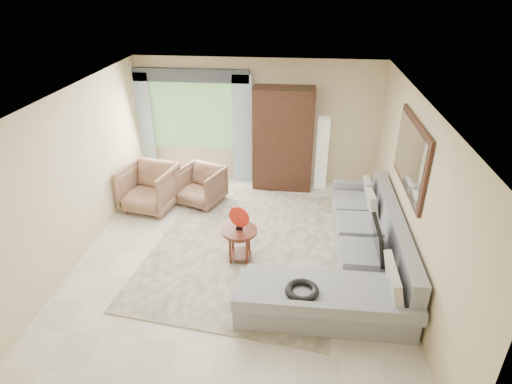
# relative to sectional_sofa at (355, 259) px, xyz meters

# --- Properties ---
(ground) EXTENTS (6.00, 6.00, 0.00)m
(ground) POSITION_rel_sectional_sofa_xyz_m (-1.78, 0.18, -0.28)
(ground) COLOR silver
(ground) RESTS_ON ground
(area_rug) EXTENTS (3.48, 4.35, 0.02)m
(area_rug) POSITION_rel_sectional_sofa_xyz_m (-1.66, 0.59, -0.27)
(area_rug) COLOR #BEB197
(area_rug) RESTS_ON ground
(sectional_sofa) EXTENTS (2.30, 3.46, 0.90)m
(sectional_sofa) POSITION_rel_sectional_sofa_xyz_m (0.00, 0.00, 0.00)
(sectional_sofa) COLOR gray
(sectional_sofa) RESTS_ON ground
(tv_screen) EXTENTS (0.14, 0.74, 0.48)m
(tv_screen) POSITION_rel_sectional_sofa_xyz_m (0.27, -0.11, 0.44)
(tv_screen) COLOR black
(tv_screen) RESTS_ON sectional_sofa
(garden_hose) EXTENTS (0.43, 0.43, 0.09)m
(garden_hose) POSITION_rel_sectional_sofa_xyz_m (-0.78, -1.10, 0.26)
(garden_hose) COLOR black
(garden_hose) RESTS_ON sectional_sofa
(coffee_table) EXTENTS (0.56, 0.56, 0.56)m
(coffee_table) POSITION_rel_sectional_sofa_xyz_m (-1.75, 0.19, 0.01)
(coffee_table) COLOR #451D12
(coffee_table) RESTS_ON ground
(red_disc) EXTENTS (0.33, 0.15, 0.34)m
(red_disc) POSITION_rel_sectional_sofa_xyz_m (-1.75, 0.19, 0.50)
(red_disc) COLOR red
(red_disc) RESTS_ON coffee_table
(armchair_left) EXTENTS (1.09, 1.11, 0.86)m
(armchair_left) POSITION_rel_sectional_sofa_xyz_m (-3.69, 1.67, 0.15)
(armchair_left) COLOR #855C48
(armchair_left) RESTS_ON ground
(armchair_right) EXTENTS (1.02, 1.03, 0.73)m
(armchair_right) POSITION_rel_sectional_sofa_xyz_m (-2.77, 1.98, 0.08)
(armchair_right) COLOR brown
(armchair_right) RESTS_ON ground
(potted_plant) EXTENTS (0.61, 0.55, 0.59)m
(potted_plant) POSITION_rel_sectional_sofa_xyz_m (-4.16, 2.77, 0.01)
(potted_plant) COLOR #999999
(potted_plant) RESTS_ON ground
(armoire) EXTENTS (1.20, 0.55, 2.10)m
(armoire) POSITION_rel_sectional_sofa_xyz_m (-1.23, 2.90, 0.77)
(armoire) COLOR black
(armoire) RESTS_ON ground
(floor_lamp) EXTENTS (0.24, 0.24, 1.50)m
(floor_lamp) POSITION_rel_sectional_sofa_xyz_m (-0.43, 2.96, 0.47)
(floor_lamp) COLOR silver
(floor_lamp) RESTS_ON ground
(window) EXTENTS (1.80, 0.04, 1.40)m
(window) POSITION_rel_sectional_sofa_xyz_m (-3.13, 3.15, 1.12)
(window) COLOR #669E59
(window) RESTS_ON wall_back
(curtain_left) EXTENTS (0.40, 0.08, 2.30)m
(curtain_left) POSITION_rel_sectional_sofa_xyz_m (-4.18, 3.06, 0.87)
(curtain_left) COLOR #9EB7CC
(curtain_left) RESTS_ON ground
(curtain_right) EXTENTS (0.40, 0.08, 2.30)m
(curtain_right) POSITION_rel_sectional_sofa_xyz_m (-2.08, 3.06, 0.87)
(curtain_right) COLOR #9EB7CC
(curtain_right) RESTS_ON ground
(valance) EXTENTS (2.40, 0.12, 0.26)m
(valance) POSITION_rel_sectional_sofa_xyz_m (-3.13, 3.08, 1.97)
(valance) COLOR #1E232D
(valance) RESTS_ON wall_back
(wall_mirror) EXTENTS (0.05, 1.70, 1.05)m
(wall_mirror) POSITION_rel_sectional_sofa_xyz_m (0.68, 0.53, 1.47)
(wall_mirror) COLOR black
(wall_mirror) RESTS_ON wall_right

